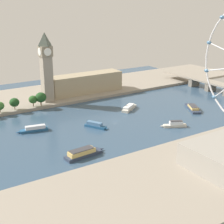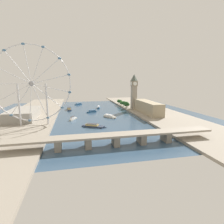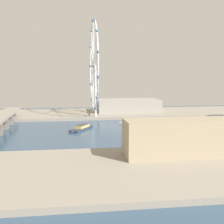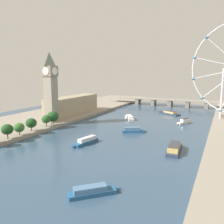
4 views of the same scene
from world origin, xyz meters
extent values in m
plane|color=#334C66|center=(0.00, 0.00, 0.00)|extent=(399.88, 399.88, 0.00)
cube|color=gray|center=(-114.94, 0.00, 1.50)|extent=(90.00, 520.00, 3.00)
cube|color=gray|center=(-85.85, -30.73, 27.27)|extent=(10.56, 10.56, 48.54)
cube|color=gray|center=(-85.85, -30.73, 56.93)|extent=(12.25, 12.25, 10.79)
pyramid|color=#4C564C|center=(-85.85, -30.73, 69.33)|extent=(11.09, 11.09, 14.00)
cylinder|color=white|center=(-85.85, -24.39, 56.93)|extent=(8.03, 0.50, 8.03)
cylinder|color=white|center=(-85.85, -37.06, 56.93)|extent=(8.03, 0.50, 8.03)
cylinder|color=white|center=(-79.52, -30.73, 56.93)|extent=(0.50, 8.03, 8.03)
cylinder|color=white|center=(-92.19, -30.73, 56.93)|extent=(0.50, 8.03, 8.03)
cube|color=tan|center=(-96.05, 21.61, 14.06)|extent=(22.00, 88.68, 22.11)
cylinder|color=#513823|center=(-74.17, -97.81, 5.01)|extent=(0.80, 0.80, 4.03)
ellipsoid|color=#1E471E|center=(-74.17, -97.81, 10.80)|extent=(9.44, 9.44, 8.49)
cylinder|color=#513823|center=(-74.38, -85.75, 4.55)|extent=(0.80, 0.80, 3.10)
ellipsoid|color=#386B2D|center=(-74.38, -85.75, 9.69)|extent=(8.98, 8.98, 8.08)
cylinder|color=#513823|center=(-75.66, -70.73, 4.78)|extent=(0.80, 0.80, 3.56)
ellipsoid|color=#1E471E|center=(-75.66, -70.73, 10.48)|extent=(9.81, 9.81, 8.83)
cylinder|color=#513823|center=(-75.32, -51.51, 4.99)|extent=(0.80, 0.80, 3.97)
ellipsoid|color=#285623|center=(-75.32, -51.51, 10.53)|extent=(8.88, 8.88, 7.99)
cylinder|color=#513823|center=(-76.65, -42.93, 5.35)|extent=(0.80, 0.80, 4.69)
ellipsoid|color=#1E471E|center=(-76.65, -42.93, 10.82)|extent=(7.83, 7.83, 7.05)
cylinder|color=#513823|center=(-73.68, -43.55, 5.18)|extent=(0.80, 0.80, 4.37)
ellipsoid|color=#1E471E|center=(-73.68, -43.55, 11.95)|extent=(11.46, 11.46, 10.32)
cylinder|color=silver|center=(75.70, 67.36, 77.25)|extent=(39.01, 0.94, 34.71)
cylinder|color=silver|center=(69.99, 67.36, 66.38)|extent=(50.02, 0.94, 13.19)
cylinder|color=silver|center=(69.99, 67.36, 54.11)|extent=(50.02, 0.94, 13.19)
cylinder|color=silver|center=(75.70, 67.36, 43.24)|extent=(39.01, 0.94, 34.71)
ellipsoid|color=teal|center=(56.50, 67.36, 94.25)|extent=(4.80, 3.20, 3.20)
ellipsoid|color=teal|center=(45.09, 67.36, 72.52)|extent=(4.80, 3.20, 3.20)
ellipsoid|color=teal|center=(45.09, 67.36, 47.97)|extent=(4.80, 3.20, 3.20)
ellipsoid|color=teal|center=(56.50, 67.36, 26.24)|extent=(4.80, 3.20, 3.20)
ellipsoid|color=teal|center=(76.70, 67.36, 12.29)|extent=(4.80, 3.20, 3.20)
cylinder|color=silver|center=(76.94, 67.36, 31.62)|extent=(2.40, 2.40, 57.24)
cube|color=gray|center=(0.00, 160.25, 10.90)|extent=(211.88, 16.10, 2.00)
cube|color=gray|center=(-55.95, 160.25, 4.95)|extent=(6.00, 14.49, 9.90)
cube|color=gray|center=(-27.98, 160.25, 4.95)|extent=(6.00, 14.49, 9.90)
cube|color=gray|center=(0.00, 160.25, 4.95)|extent=(6.00, 14.49, 9.90)
cube|color=gray|center=(27.98, 160.25, 4.95)|extent=(6.00, 14.49, 9.90)
cube|color=gray|center=(55.95, 160.25, 4.95)|extent=(6.00, 14.49, 9.90)
cube|color=#235684|center=(-15.75, -73.47, 1.14)|extent=(9.85, 24.23, 2.28)
cone|color=#235684|center=(-18.37, -86.95, 1.14)|extent=(3.05, 4.61, 2.28)
cube|color=silver|center=(-15.53, -72.31, 3.73)|extent=(7.71, 17.47, 2.90)
cube|color=beige|center=(42.19, 35.68, 1.17)|extent=(13.35, 20.39, 2.33)
cone|color=beige|center=(36.79, 25.03, 1.17)|extent=(3.75, 4.36, 2.33)
cube|color=white|center=(42.66, 36.60, 3.87)|extent=(8.70, 12.17, 3.08)
cube|color=#38383D|center=(42.66, 36.60, 5.67)|extent=(8.01, 11.04, 0.52)
cube|color=beige|center=(-20.59, 30.72, 1.29)|extent=(19.21, 24.65, 2.57)
cone|color=beige|center=(-28.51, 42.95, 1.29)|extent=(4.61, 5.19, 2.57)
cube|color=white|center=(-19.90, 29.67, 3.72)|extent=(14.48, 18.15, 2.29)
cube|color=#235684|center=(5.19, -24.53, 1.05)|extent=(20.31, 14.00, 2.09)
cone|color=#235684|center=(15.63, -18.93, 1.05)|extent=(4.22, 3.58, 2.09)
cube|color=teal|center=(4.30, -25.01, 3.61)|extent=(14.57, 10.43, 3.03)
cube|color=#2D384C|center=(50.49, -61.19, 1.15)|extent=(10.34, 28.64, 2.30)
cone|color=#2D384C|center=(49.26, -44.91, 1.15)|extent=(2.68, 5.22, 2.30)
cube|color=#DBB766|center=(50.59, -62.59, 3.88)|extent=(8.43, 20.61, 3.14)
cube|color=#38383D|center=(50.59, -62.59, 5.71)|extent=(7.95, 18.57, 0.52)
cube|color=#2D384C|center=(14.59, 86.29, 0.99)|extent=(31.65, 23.26, 1.98)
cone|color=#2D384C|center=(-1.28, 95.44, 0.99)|extent=(5.90, 4.54, 1.98)
cube|color=#DBB766|center=(15.95, 85.51, 3.13)|extent=(18.69, 14.99, 2.30)
cube|color=#38383D|center=(15.95, 85.51, 4.44)|extent=(17.01, 13.82, 0.32)
cube|color=#235684|center=(28.47, -137.99, 0.99)|extent=(19.85, 19.47, 1.98)
cone|color=#235684|center=(37.67, -129.08, 0.99)|extent=(4.23, 4.19, 1.98)
cube|color=teal|center=(27.67, -138.75, 3.21)|extent=(14.26, 14.03, 2.45)
camera|label=1|loc=(250.01, -165.76, 108.40)|focal=54.65mm
camera|label=2|loc=(39.98, 325.44, 66.54)|focal=28.19mm
camera|label=3|loc=(-275.57, 99.59, 53.22)|focal=51.33mm
camera|label=4|loc=(79.89, -223.02, 55.88)|focal=37.25mm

